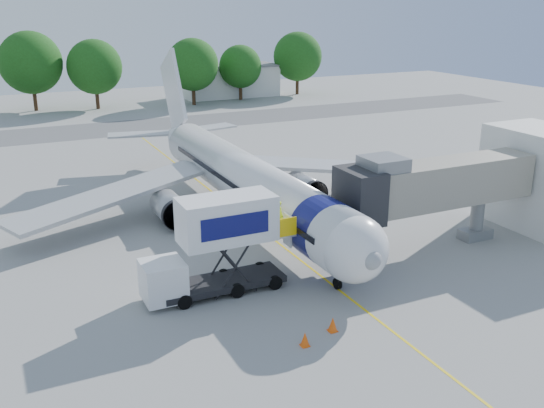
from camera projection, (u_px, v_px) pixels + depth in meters
name	position (u px, v px, depth m)	size (l,w,h in m)	color
ground	(266.00, 234.00, 42.33)	(160.00, 160.00, 0.00)	gray
guidance_line	(266.00, 234.00, 42.33)	(0.15, 70.00, 0.01)	yellow
taxiway_strip	(129.00, 127.00, 78.27)	(120.00, 10.00, 0.01)	#59595B
aircraft	(243.00, 178.00, 44.92)	(34.17, 37.73, 11.35)	silver
jet_bridge	(427.00, 186.00, 38.24)	(13.90, 3.20, 6.60)	gray
catering_hiloader	(216.00, 246.00, 32.90)	(8.50, 2.44, 5.50)	black
ground_tug	(485.00, 337.00, 27.89)	(3.64, 2.32, 1.36)	white
safety_cone_a	(333.00, 325.00, 29.67)	(0.47, 0.47, 0.75)	#FE560D
safety_cone_b	(305.00, 339.00, 28.40)	(0.45, 0.45, 0.71)	#FE560D
outbuilding_right	(229.00, 81.00, 103.55)	(16.40, 7.40, 5.30)	silver
tree_c	(31.00, 63.00, 88.21)	(9.07, 9.07, 11.56)	#382314
tree_d	(94.00, 67.00, 89.98)	(8.09, 8.09, 10.31)	#382314
tree_e	(192.00, 65.00, 93.58)	(8.04, 8.04, 10.25)	#382314
tree_f	(240.00, 67.00, 98.98)	(6.97, 6.97, 8.89)	#382314
tree_g	(298.00, 57.00, 104.53)	(8.36, 8.36, 10.66)	#382314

